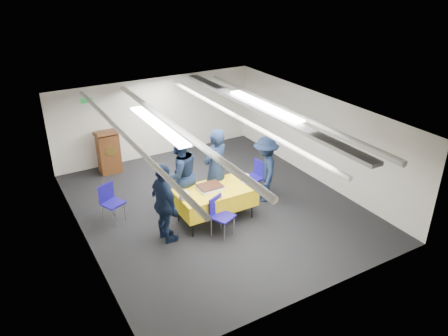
{
  "coord_description": "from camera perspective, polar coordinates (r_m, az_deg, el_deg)",
  "views": [
    {
      "loc": [
        -4.27,
        -7.83,
        5.31
      ],
      "look_at": [
        0.12,
        -0.2,
        1.05
      ],
      "focal_mm": 35.0,
      "sensor_mm": 36.0,
      "label": 1
    }
  ],
  "objects": [
    {
      "name": "plate_stack_right",
      "position": [
        9.75,
        2.73,
        -1.42
      ],
      "size": [
        0.24,
        0.24,
        0.18
      ],
      "color": "white",
      "rests_on": "serving_table"
    },
    {
      "name": "chair_left",
      "position": [
        9.92,
        -14.7,
        -3.93
      ],
      "size": [
        0.55,
        0.55,
        0.87
      ],
      "color": "gray",
      "rests_on": "ground"
    },
    {
      "name": "plate_stack_left",
      "position": [
        9.13,
        -5.23,
        -3.62
      ],
      "size": [
        0.21,
        0.21,
        0.16
      ],
      "color": "white",
      "rests_on": "serving_table"
    },
    {
      "name": "sailor_d",
      "position": [
        10.33,
        5.41,
        -0.18
      ],
      "size": [
        1.03,
        1.2,
        1.61
      ],
      "primitive_type": "imported",
      "rotation": [
        0.0,
        0.0,
        -2.08
      ],
      "color": "black",
      "rests_on": "ground"
    },
    {
      "name": "ground",
      "position": [
        10.38,
        -1.14,
        -4.95
      ],
      "size": [
        7.0,
        7.0,
        0.0
      ],
      "primitive_type": "plane",
      "color": "black",
      "rests_on": "ground"
    },
    {
      "name": "sailor_a",
      "position": [
        9.88,
        -1.13,
        -0.21
      ],
      "size": [
        0.83,
        0.67,
        1.95
      ],
      "primitive_type": "imported",
      "rotation": [
        0.0,
        0.0,
        3.47
      ],
      "color": "black",
      "rests_on": "ground"
    },
    {
      "name": "sailor_c",
      "position": [
        8.84,
        -7.75,
        -4.64
      ],
      "size": [
        0.48,
        1.04,
        1.73
      ],
      "primitive_type": "imported",
      "rotation": [
        0.0,
        0.0,
        1.63
      ],
      "color": "black",
      "rests_on": "ground"
    },
    {
      "name": "room_shell",
      "position": [
        9.96,
        -1.9,
        5.23
      ],
      "size": [
        6.0,
        7.0,
        2.3
      ],
      "color": "silver",
      "rests_on": "ground"
    },
    {
      "name": "serving_table",
      "position": [
        9.6,
        -1.16,
        -3.86
      ],
      "size": [
        1.72,
        0.96,
        0.77
      ],
      "color": "black",
      "rests_on": "ground"
    },
    {
      "name": "sailor_b",
      "position": [
        9.72,
        -5.81,
        -0.86
      ],
      "size": [
        1.06,
        0.89,
        1.94
      ],
      "primitive_type": "imported",
      "rotation": [
        0.0,
        0.0,
        3.31
      ],
      "color": "black",
      "rests_on": "ground"
    },
    {
      "name": "podium",
      "position": [
        12.15,
        -14.86,
        2.16
      ],
      "size": [
        0.62,
        0.53,
        1.25
      ],
      "color": "brown",
      "rests_on": "ground"
    },
    {
      "name": "chair_near",
      "position": [
        9.13,
        -0.61,
        -5.78
      ],
      "size": [
        0.56,
        0.56,
        0.87
      ],
      "color": "gray",
      "rests_on": "ground"
    },
    {
      "name": "sheet_cake",
      "position": [
        9.48,
        -1.85,
        -2.51
      ],
      "size": [
        0.54,
        0.42,
        0.09
      ],
      "color": "white",
      "rests_on": "serving_table"
    },
    {
      "name": "chair_right",
      "position": [
        10.7,
        4.22,
        -0.8
      ],
      "size": [
        0.46,
        0.46,
        0.87
      ],
      "color": "gray",
      "rests_on": "ground"
    }
  ]
}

